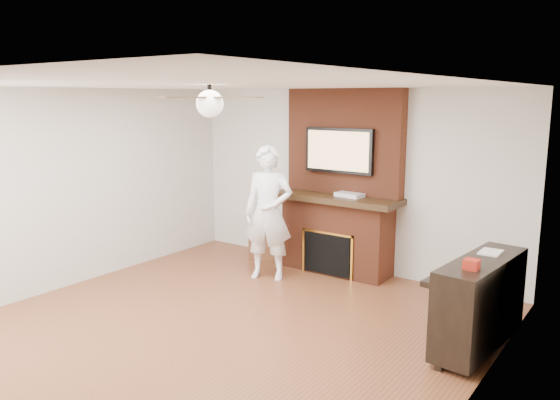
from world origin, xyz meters
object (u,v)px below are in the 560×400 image
Objects in this scene: side_table at (272,240)px; piano at (479,301)px; fireplace at (339,200)px; person at (268,213)px.

side_table is 0.43× the size of piano.
fireplace is 2.70m from piano.
person is at bearing -64.68° from side_table.
side_table is at bearing 164.90° from piano.
fireplace reaches higher than side_table.
side_table is at bearing -176.51° from fireplace.
person is 2.98× the size of side_table.
fireplace is 1.32m from side_table.
person is (-0.60, -0.82, -0.11)m from fireplace.
piano is at bearing -31.19° from person.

